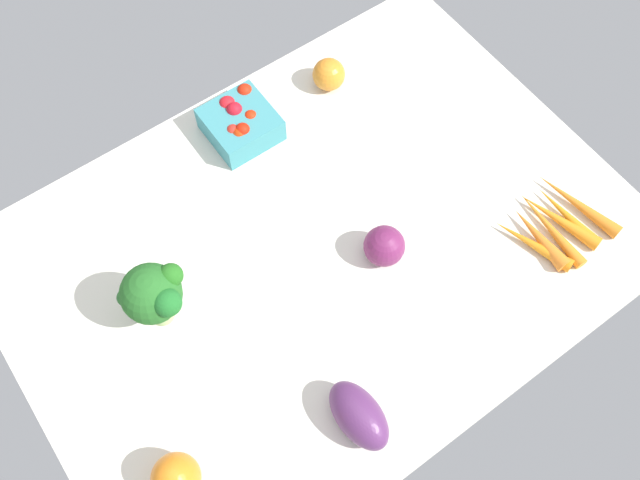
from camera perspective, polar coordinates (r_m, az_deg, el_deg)
tablecloth at (r=120.21cm, az=0.00°, el=-0.64°), size 104.00×76.00×2.00cm
heirloom_tomato_orange at (r=135.75cm, az=0.72°, el=13.32°), size 6.21×6.21×6.21cm
red_onion_near_basket at (r=115.87cm, az=5.25°, el=-0.49°), size 6.94×6.94×6.94cm
berry_basket at (r=129.85cm, az=-6.51°, el=9.46°), size 11.96×11.96×6.33cm
bell_pepper_orange at (r=105.83cm, az=-11.63°, el=-18.43°), size 7.17×7.17×8.10cm
broccoli_head at (r=109.09cm, az=-13.40°, el=-4.35°), size 10.49×10.57×13.70cm
carrot_bunch at (r=126.32cm, az=18.56°, el=1.21°), size 17.97×17.15×2.81cm
eggplant at (r=106.34cm, az=3.17°, el=-14.06°), size 6.79×11.74×6.65cm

